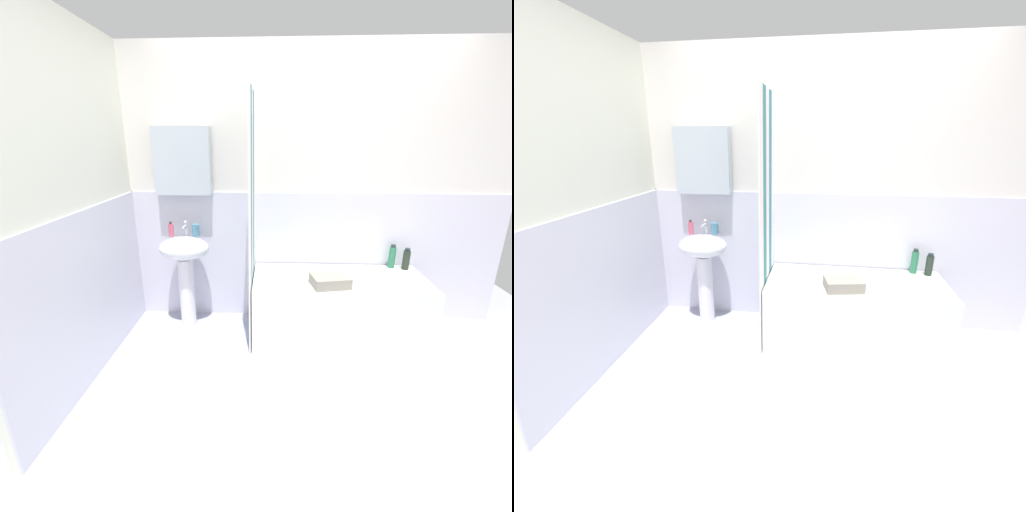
% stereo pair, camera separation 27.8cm
% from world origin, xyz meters
% --- Properties ---
extents(ground_plane, '(4.80, 5.60, 0.04)m').
position_xyz_m(ground_plane, '(0.00, 0.00, -0.02)').
color(ground_plane, '#A9AABD').
extents(wall_back_tiled, '(3.60, 0.18, 2.40)m').
position_xyz_m(wall_back_tiled, '(-0.06, 1.26, 1.14)').
color(wall_back_tiled, silver).
rests_on(wall_back_tiled, ground_plane).
extents(wall_left_tiled, '(0.07, 1.81, 2.40)m').
position_xyz_m(wall_left_tiled, '(-1.57, 0.34, 1.12)').
color(wall_left_tiled, white).
rests_on(wall_left_tiled, ground_plane).
extents(sink, '(0.44, 0.34, 0.84)m').
position_xyz_m(sink, '(-1.04, 1.03, 0.62)').
color(sink, white).
rests_on(sink, ground_plane).
extents(faucet, '(0.03, 0.12, 0.12)m').
position_xyz_m(faucet, '(-1.04, 1.11, 0.90)').
color(faucet, silver).
rests_on(faucet, sink).
extents(soap_dispenser, '(0.05, 0.05, 0.13)m').
position_xyz_m(soap_dispenser, '(-1.15, 1.06, 0.90)').
color(soap_dispenser, '#C85069').
rests_on(soap_dispenser, sink).
extents(toothbrush_cup, '(0.07, 0.07, 0.10)m').
position_xyz_m(toothbrush_cup, '(-0.94, 1.10, 0.89)').
color(toothbrush_cup, teal).
rests_on(toothbrush_cup, sink).
extents(bathtub, '(1.44, 0.66, 0.55)m').
position_xyz_m(bathtub, '(0.30, 0.89, 0.27)').
color(bathtub, white).
rests_on(bathtub, ground_plane).
extents(shower_curtain, '(0.01, 0.66, 2.00)m').
position_xyz_m(shower_curtain, '(-0.43, 0.89, 1.00)').
color(shower_curtain, white).
rests_on(shower_curtain, ground_plane).
extents(conditioner_bottle, '(0.06, 0.06, 0.19)m').
position_xyz_m(conditioner_bottle, '(0.92, 1.12, 0.64)').
color(conditioner_bottle, '#263025').
rests_on(conditioner_bottle, bathtub).
extents(body_wash_bottle, '(0.06, 0.06, 0.22)m').
position_xyz_m(body_wash_bottle, '(0.81, 1.16, 0.65)').
color(body_wash_bottle, '#29714D').
rests_on(body_wash_bottle, bathtub).
extents(towel_folded, '(0.32, 0.27, 0.09)m').
position_xyz_m(towel_folded, '(0.19, 0.72, 0.59)').
color(towel_folded, gray).
rests_on(towel_folded, bathtub).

